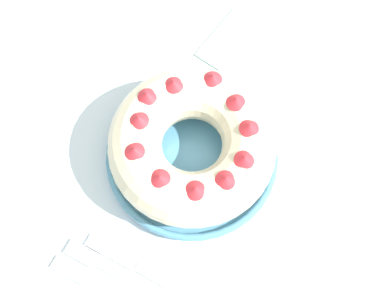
# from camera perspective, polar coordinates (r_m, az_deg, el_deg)

# --- Properties ---
(ground_plane) EXTENTS (8.00, 8.00, 0.00)m
(ground_plane) POSITION_cam_1_polar(r_m,az_deg,el_deg) (1.50, 0.97, -11.28)
(ground_plane) COLOR brown
(dining_table) EXTENTS (1.47, 1.18, 0.76)m
(dining_table) POSITION_cam_1_polar(r_m,az_deg,el_deg) (0.83, 1.72, -3.50)
(dining_table) COLOR silver
(dining_table) RESTS_ON ground_plane
(serving_dish) EXTENTS (0.29, 0.29, 0.02)m
(serving_dish) POSITION_cam_1_polar(r_m,az_deg,el_deg) (0.75, -0.00, -1.47)
(serving_dish) COLOR #518EB2
(serving_dish) RESTS_ON dining_table
(bundt_cake) EXTENTS (0.26, 0.26, 0.10)m
(bundt_cake) POSITION_cam_1_polar(r_m,az_deg,el_deg) (0.70, 0.00, 0.03)
(bundt_cake) COLOR beige
(bundt_cake) RESTS_ON serving_dish
(fork) EXTENTS (0.02, 0.18, 0.01)m
(fork) POSITION_cam_1_polar(r_m,az_deg,el_deg) (0.73, -10.46, -15.34)
(fork) COLOR white
(fork) RESTS_ON dining_table
(cake_knife) EXTENTS (0.02, 0.16, 0.01)m
(cake_knife) POSITION_cam_1_polar(r_m,az_deg,el_deg) (0.72, -6.82, -15.22)
(cake_knife) COLOR white
(cake_knife) RESTS_ON dining_table
(napkin) EXTENTS (0.15, 0.11, 0.00)m
(napkin) POSITION_cam_1_polar(r_m,az_deg,el_deg) (0.86, 5.58, 12.66)
(napkin) COLOR #B2D1B7
(napkin) RESTS_ON dining_table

